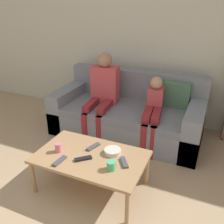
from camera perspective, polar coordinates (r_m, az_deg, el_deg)
The scene contains 12 objects.
wall_back at distance 3.96m, azimuth 7.31°, elevation 16.55°, with size 12.00×0.06×2.60m.
couch at distance 3.66m, azimuth 3.76°, elevation -0.68°, with size 2.10×0.99×0.86m.
coffee_table at distance 2.57m, azimuth -4.88°, elevation -10.55°, with size 1.10×0.68×0.41m.
person_adult at distance 3.56m, azimuth -2.08°, elevation 5.37°, with size 0.40×0.69×1.16m.
person_child at distance 3.31m, azimuth 9.40°, elevation 0.58°, with size 0.29×0.68×0.91m.
cup_near at distance 2.63m, azimuth -12.16°, elevation -7.95°, with size 0.07×0.07×0.09m.
cup_far at distance 2.33m, azimuth -0.19°, elevation -12.13°, with size 0.08×0.08×0.09m.
tv_remote_0 at distance 2.66m, azimuth -4.29°, elevation -7.92°, with size 0.10×0.18×0.02m.
tv_remote_1 at distance 2.50m, azimuth -11.89°, elevation -10.88°, with size 0.06×0.17×0.02m.
tv_remote_2 at distance 2.49m, azimuth -6.62°, elevation -10.56°, with size 0.16×0.15×0.02m.
tv_remote_3 at distance 2.43m, azimuth 2.77°, elevation -11.43°, with size 0.14×0.17×0.02m.
snack_bowl at distance 2.56m, azimuth 0.13°, elevation -8.98°, with size 0.17×0.17×0.05m.
Camera 1 is at (1.12, -0.84, 1.85)m, focal length 40.00 mm.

